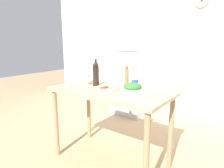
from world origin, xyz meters
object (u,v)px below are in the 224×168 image
(wine_glass_near, at_px, (87,78))
(wine_glass_far, at_px, (88,76))
(homemade_pizza, at_px, (107,88))
(salad_bowl, at_px, (132,89))
(wine_bottle, at_px, (96,73))
(pepper_mill, at_px, (127,77))
(salt_canister, at_px, (135,83))
(refrigerator, at_px, (132,70))

(wine_glass_near, height_order, wine_glass_far, same)
(wine_glass_near, bearing_deg, homemade_pizza, -7.66)
(wine_glass_far, height_order, salad_bowl, wine_glass_far)
(wine_bottle, relative_size, pepper_mill, 1.24)
(wine_bottle, distance_m, homemade_pizza, 0.29)
(wine_glass_far, bearing_deg, pepper_mill, 7.61)
(salt_canister, bearing_deg, wine_glass_near, -160.82)
(wine_glass_far, bearing_deg, wine_glass_near, -54.56)
(wine_glass_near, xyz_separation_m, pepper_mill, (0.48, 0.17, 0.04))
(pepper_mill, relative_size, salt_canister, 2.15)
(refrigerator, relative_size, salad_bowl, 7.74)
(wine_bottle, distance_m, pepper_mill, 0.39)
(wine_glass_far, bearing_deg, homemade_pizza, -18.89)
(homemade_pizza, bearing_deg, salad_bowl, 4.61)
(wine_glass_near, xyz_separation_m, homemade_pizza, (0.36, -0.05, -0.08))
(wine_bottle, xyz_separation_m, salt_canister, (0.46, 0.16, -0.09))
(wine_glass_near, bearing_deg, pepper_mill, 19.58)
(wine_glass_near, xyz_separation_m, wine_glass_far, (-0.07, 0.10, 0.00))
(wine_bottle, xyz_separation_m, wine_glass_far, (-0.19, 0.05, -0.06))
(salt_canister, bearing_deg, refrigerator, 121.69)
(homemade_pizza, bearing_deg, wine_glass_far, 161.11)
(pepper_mill, height_order, salad_bowl, pepper_mill)
(salt_canister, bearing_deg, homemade_pizza, -131.58)
(wine_bottle, bearing_deg, homemade_pizza, -20.78)
(salad_bowl, relative_size, homemade_pizza, 0.85)
(refrigerator, xyz_separation_m, homemade_pizza, (0.67, -1.69, 0.04))
(wine_bottle, xyz_separation_m, homemade_pizza, (0.24, -0.09, -0.14))
(pepper_mill, xyz_separation_m, salt_canister, (0.09, 0.03, -0.07))
(pepper_mill, bearing_deg, wine_glass_far, -172.39)
(salad_bowl, bearing_deg, refrigerator, 120.79)
(wine_glass_far, bearing_deg, salt_canister, 9.03)
(salad_bowl, bearing_deg, wine_glass_near, 178.15)
(salad_bowl, xyz_separation_m, salt_canister, (-0.10, 0.22, 0.01))
(salt_canister, bearing_deg, wine_bottle, -161.08)
(wine_glass_far, distance_m, pepper_mill, 0.56)
(wine_glass_far, bearing_deg, refrigerator, 99.01)
(salad_bowl, height_order, salt_canister, salt_canister)
(refrigerator, bearing_deg, homemade_pizza, -68.37)
(wine_bottle, bearing_deg, salt_canister, 18.92)
(wine_bottle, relative_size, salt_canister, 2.66)
(wine_glass_far, relative_size, pepper_mill, 0.51)
(wine_bottle, xyz_separation_m, pepper_mill, (0.36, 0.13, -0.03))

